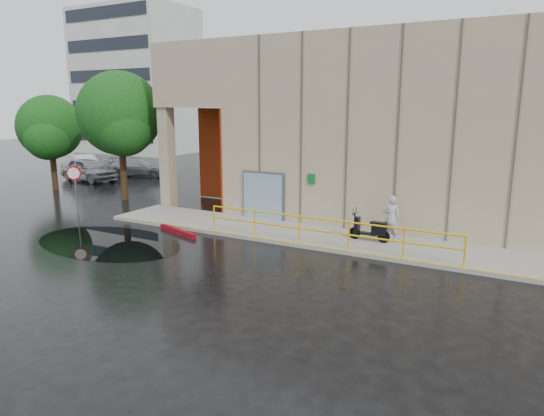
{
  "coord_description": "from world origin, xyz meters",
  "views": [
    {
      "loc": [
        10.64,
        -12.4,
        5.13
      ],
      "look_at": [
        2.24,
        3.0,
        1.38
      ],
      "focal_mm": 32.0,
      "sensor_mm": 36.0,
      "label": 1
    }
  ],
  "objects": [
    {
      "name": "tree_near",
      "position": [
        -8.85,
        6.61,
        4.49
      ],
      "size": [
        4.45,
        4.45,
        6.9
      ],
      "rotation": [
        0.0,
        0.0,
        0.03
      ],
      "color": "black",
      "rests_on": "ground"
    },
    {
      "name": "ground",
      "position": [
        0.0,
        0.0,
        0.0
      ],
      "size": [
        120.0,
        120.0,
        0.0
      ],
      "primitive_type": "plane",
      "color": "black",
      "rests_on": "ground"
    },
    {
      "name": "stop_sign",
      "position": [
        -8.28,
        2.92,
        1.73
      ],
      "size": [
        0.56,
        0.49,
        2.34
      ],
      "rotation": [
        0.0,
        0.0,
        0.31
      ],
      "color": "#5C5C60",
      "rests_on": "ground"
    },
    {
      "name": "car_b",
      "position": [
        -19.1,
        12.68,
        0.72
      ],
      "size": [
        4.59,
        3.19,
        1.44
      ],
      "primitive_type": "imported",
      "rotation": [
        0.0,
        0.0,
        1.14
      ],
      "color": "silver",
      "rests_on": "ground"
    },
    {
      "name": "puddle",
      "position": [
        -3.33,
        0.18,
        0.0
      ],
      "size": [
        6.83,
        4.56,
        0.01
      ],
      "primitive_type": "cube",
      "rotation": [
        0.0,
        0.0,
        -0.09
      ],
      "color": "black",
      "rests_on": "ground"
    },
    {
      "name": "guardrail",
      "position": [
        4.25,
        3.15,
        0.68
      ],
      "size": [
        9.56,
        0.06,
        1.03
      ],
      "color": "yellow",
      "rests_on": "sidewalk"
    },
    {
      "name": "car_a",
      "position": [
        -16.24,
        10.56,
        0.78
      ],
      "size": [
        4.76,
        2.36,
        1.56
      ],
      "primitive_type": "imported",
      "rotation": [
        0.0,
        0.0,
        1.45
      ],
      "color": "#A0A4A7",
      "rests_on": "ground"
    },
    {
      "name": "tree_far",
      "position": [
        -15.06,
        6.91,
        3.66
      ],
      "size": [
        3.8,
        3.86,
        5.72
      ],
      "rotation": [
        0.0,
        0.0,
        -0.39
      ],
      "color": "black",
      "rests_on": "ground"
    },
    {
      "name": "sidewalk",
      "position": [
        4.0,
        4.5,
        0.07
      ],
      "size": [
        20.0,
        3.0,
        0.15
      ],
      "primitive_type": "cube",
      "color": "gray",
      "rests_on": "ground"
    },
    {
      "name": "distant_building",
      "position": [
        -28.0,
        27.98,
        7.5
      ],
      "size": [
        12.0,
        8.08,
        15.0
      ],
      "color": "beige",
      "rests_on": "ground"
    },
    {
      "name": "building",
      "position": [
        5.1,
        10.98,
        4.21
      ],
      "size": [
        20.0,
        10.17,
        8.0
      ],
      "color": "tan",
      "rests_on": "ground"
    },
    {
      "name": "car_c",
      "position": [
        -14.75,
        13.92,
        0.68
      ],
      "size": [
        5.07,
        3.48,
        1.36
      ],
      "primitive_type": "imported",
      "rotation": [
        0.0,
        0.0,
        1.94
      ],
      "color": "#989B9E",
      "rests_on": "ground"
    },
    {
      "name": "red_curb",
      "position": [
        -1.87,
        2.5,
        0.09
      ],
      "size": [
        2.33,
        0.93,
        0.18
      ],
      "primitive_type": "cube",
      "rotation": [
        0.0,
        0.0,
        -0.32
      ],
      "color": "maroon",
      "rests_on": "ground"
    },
    {
      "name": "person",
      "position": [
        6.17,
        5.03,
        1.01
      ],
      "size": [
        0.69,
        0.51,
        1.73
      ],
      "primitive_type": "imported",
      "rotation": [
        0.0,
        0.0,
        3.3
      ],
      "color": "#ADADB2",
      "rests_on": "sidewalk"
    },
    {
      "name": "scooter",
      "position": [
        5.48,
        4.66,
        0.84
      ],
      "size": [
        1.57,
        0.51,
        1.21
      ],
      "rotation": [
        0.0,
        0.0,
        0.01
      ],
      "color": "black",
      "rests_on": "sidewalk"
    }
  ]
}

